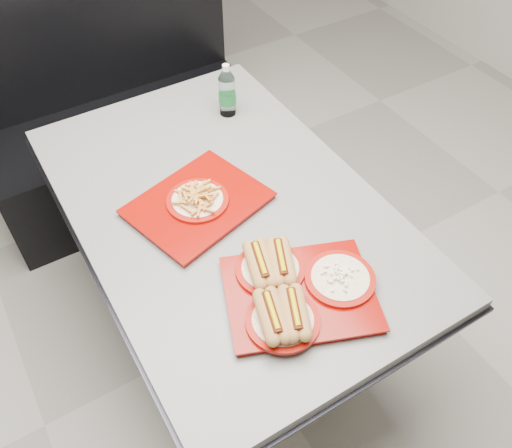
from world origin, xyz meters
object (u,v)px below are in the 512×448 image
tray_near (294,290)px  tray_far (198,202)px  booth_bench (119,116)px  water_bottle (227,93)px  diner_table (228,238)px

tray_near → tray_far: size_ratio=1.03×
booth_bench → tray_far: (-0.08, -1.06, 0.37)m
tray_near → water_bottle: size_ratio=2.40×
booth_bench → water_bottle: bearing=-70.2°
water_bottle → booth_bench: bearing=109.8°
diner_table → booth_bench: bearing=90.0°
diner_table → tray_far: (-0.08, 0.03, 0.19)m
diner_table → booth_bench: (0.00, 1.09, -0.18)m
diner_table → water_bottle: 0.55m
tray_near → water_bottle: 0.87m
diner_table → water_bottle: water_bottle is taller
water_bottle → tray_far: bearing=-129.9°
diner_table → water_bottle: (0.24, 0.42, 0.25)m
tray_near → tray_far: tray_near is taller
tray_far → water_bottle: water_bottle is taller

